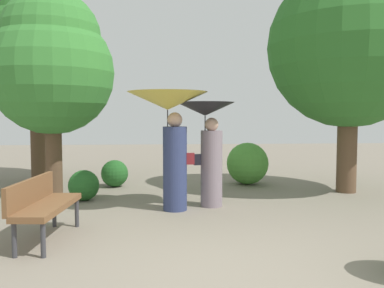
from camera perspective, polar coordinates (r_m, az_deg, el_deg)
name	(u,v)px	position (r m, az deg, el deg)	size (l,w,h in m)	color
ground_plane	(218,273)	(4.52, 3.62, -17.62)	(40.00, 40.00, 0.00)	gray
person_left	(170,121)	(7.10, -3.12, 3.21)	(1.41, 1.41, 2.09)	navy
person_right	(208,135)	(7.42, 2.26, 1.32)	(1.09, 1.09, 1.92)	gray
park_bench	(43,203)	(5.80, -20.28, -7.74)	(0.62, 1.54, 0.83)	#38383D
tree_near_left	(37,45)	(11.30, -21.01, 12.88)	(3.14, 3.14, 5.31)	brown
tree_near_right	(350,34)	(9.60, 21.33, 14.27)	(3.49, 3.49, 5.40)	brown
tree_mid_left	(52,62)	(9.12, -19.15, 10.81)	(2.59, 2.59, 4.30)	brown
bush_path_right	(84,185)	(8.29, -14.98, -5.64)	(0.60, 0.60, 0.60)	#235B23
bush_behind_bench	(247,163)	(10.00, 7.81, -2.73)	(1.02, 1.02, 1.02)	#4C9338
bush_far_side	(115,173)	(9.73, -10.83, -4.09)	(0.63, 0.63, 0.63)	#235B23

